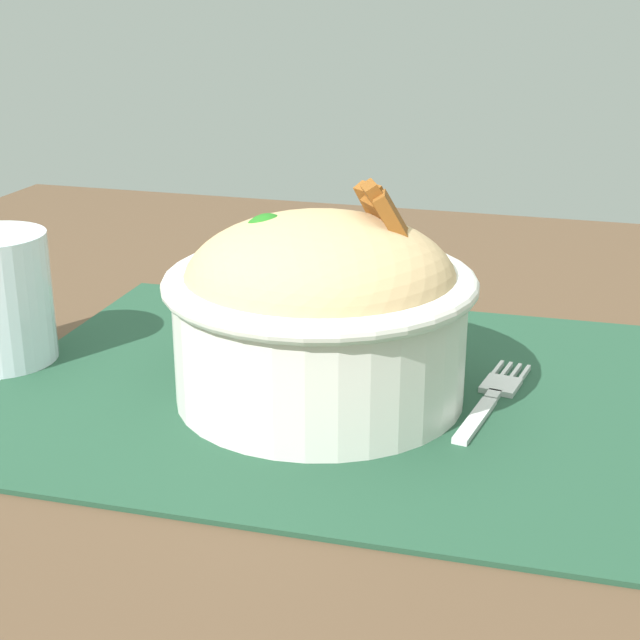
# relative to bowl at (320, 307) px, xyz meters

# --- Properties ---
(table) EXTENTS (1.14, 1.00, 0.76)m
(table) POSITION_rel_bowl_xyz_m (0.04, 0.03, -0.13)
(table) COLOR #4C3826
(table) RESTS_ON ground_plane
(placemat) EXTENTS (0.46, 0.35, 0.00)m
(placemat) POSITION_rel_bowl_xyz_m (0.02, 0.01, -0.06)
(placemat) COLOR #1E422D
(placemat) RESTS_ON table
(bowl) EXTENTS (0.19, 0.19, 0.13)m
(bowl) POSITION_rel_bowl_xyz_m (0.00, 0.00, 0.00)
(bowl) COLOR silver
(bowl) RESTS_ON placemat
(fork) EXTENTS (0.03, 0.12, 0.00)m
(fork) POSITION_rel_bowl_xyz_m (0.10, 0.02, -0.06)
(fork) COLOR silver
(fork) RESTS_ON placemat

